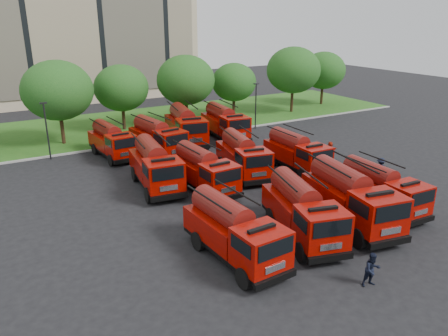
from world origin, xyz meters
The scene contains 30 objects.
ground centered at (0.00, 0.00, 0.00)m, with size 140.00×140.00×0.00m, color black.
lawn centered at (0.00, 26.00, 0.06)m, with size 70.00×16.00×0.12m, color #1A4F15.
curb centered at (0.00, 17.90, 0.07)m, with size 70.00×0.30×0.14m, color gray.
apartment_building centered at (2.00, 47.94, 12.50)m, with size 30.00×14.18×25.00m.
tree_2 centered at (-8.00, 21.50, 5.35)m, with size 6.72×6.72×8.22m.
tree_3 centered at (-1.00, 24.00, 4.68)m, with size 5.88×5.88×7.19m.
tree_4 centered at (6.00, 22.50, 5.22)m, with size 6.55×6.55×8.01m.
tree_5 centered at (13.00, 23.50, 4.35)m, with size 5.46×5.46×6.68m.
tree_6 centered at (21.00, 22.00, 5.49)m, with size 6.89×6.89×8.42m.
tree_7 centered at (28.00, 24.00, 4.82)m, with size 6.05×6.05×7.39m.
lamp_post_0 centered at (-10.00, 17.20, 2.90)m, with size 0.60×0.25×5.11m.
lamp_post_1 centered at (12.00, 17.20, 2.90)m, with size 0.60×0.25×5.11m.
fire_truck_0 centered at (-4.66, -5.30, 1.59)m, with size 2.84×7.07×3.16m.
fire_truck_1 centered at (-0.03, -5.22, 1.63)m, with size 4.24×7.52×3.25m.
fire_truck_2 centered at (3.53, -5.40, 1.74)m, with size 3.96×7.96×3.46m.
fire_truck_3 centered at (6.82, -4.91, 1.50)m, with size 2.68×6.67×2.98m.
fire_truck_4 centered at (-4.39, 6.22, 1.68)m, with size 3.47×7.60×3.34m.
fire_truck_5 centered at (-1.58, 3.93, 1.56)m, with size 2.70×6.88×3.09m.
fire_truck_6 centered at (2.67, 5.30, 1.59)m, with size 3.73×7.26×3.15m.
fire_truck_7 centered at (7.12, 4.08, 1.53)m, with size 2.63×6.74×3.03m.
fire_truck_8 centered at (-5.00, 15.06, 1.51)m, with size 2.85×6.75×2.99m.
fire_truck_9 centered at (-1.22, 13.59, 1.63)m, with size 3.30×7.37×3.24m.
fire_truck_10 centered at (2.61, 15.72, 1.79)m, with size 4.19×8.19×3.56m.
fire_truck_11 centered at (6.88, 15.32, 1.69)m, with size 3.33×7.59×3.35m.
firefighter_0 centered at (4.56, -8.07, 0.00)m, with size 0.57×0.42×1.56m, color #B0220D.
firefighter_1 centered at (-0.33, -10.71, 0.00)m, with size 0.84×0.46×1.73m, color black.
firefighter_2 centered at (7.35, -3.97, 0.00)m, with size 0.87×0.49×1.48m, color #B0220D.
firefighter_3 centered at (11.13, -1.22, 0.00)m, with size 1.18×0.61×1.82m, color black.
firefighter_4 centered at (-0.32, 3.55, 0.00)m, with size 0.79×0.51×1.61m, color black.
firefighter_5 centered at (11.68, 4.90, 0.00)m, with size 1.42×0.61×1.54m, color #B0220D.
Camera 1 is at (-15.30, -22.51, 12.18)m, focal length 35.00 mm.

